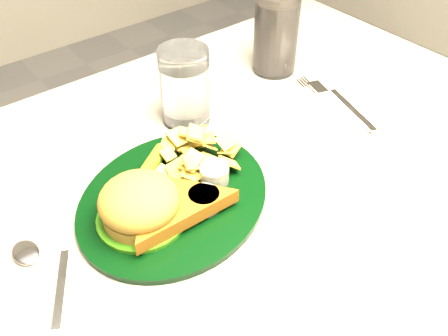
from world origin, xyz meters
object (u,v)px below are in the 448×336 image
at_px(dinner_plate, 173,183).
at_px(cola_glass, 276,33).
at_px(table, 224,311).
at_px(water_glass, 185,86).
at_px(fork_napkin, 348,107).

bearing_deg(dinner_plate, cola_glass, 3.29).
bearing_deg(table, dinner_plate, 179.10).
distance_m(water_glass, fork_napkin, 0.30).
bearing_deg(dinner_plate, table, -24.49).
bearing_deg(fork_napkin, cola_glass, 108.79).
height_order(table, fork_napkin, fork_napkin).
bearing_deg(fork_napkin, dinner_plate, -163.56).
bearing_deg(dinner_plate, water_glass, 26.03).
height_order(water_glass, cola_glass, cola_glass).
bearing_deg(dinner_plate, fork_napkin, -23.94).
xyz_separation_m(water_glass, fork_napkin, (0.25, -0.16, -0.06)).
xyz_separation_m(dinner_plate, water_glass, (0.13, 0.16, 0.03)).
relative_size(table, cola_glass, 7.54).
bearing_deg(cola_glass, fork_napkin, -88.00).
bearing_deg(cola_glass, table, -145.80).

